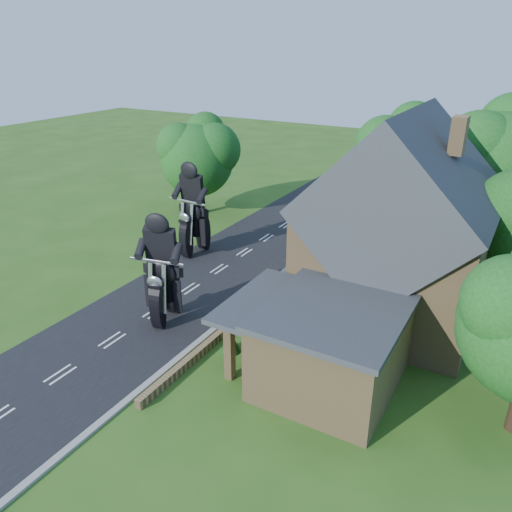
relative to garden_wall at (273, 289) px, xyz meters
The scene contains 17 objects.
ground 6.60m from the garden_wall, 130.70° to the right, with size 120.00×120.00×0.00m, color #284F16.
road 6.60m from the garden_wall, 130.70° to the right, with size 7.00×80.00×0.02m, color black.
kerb 5.04m from the garden_wall, 97.41° to the right, with size 0.30×80.00×0.12m, color gray.
garden_wall is the anchor object (origin of this frame).
house 7.52m from the garden_wall, ahead, with size 9.54×8.64×10.24m.
annex 8.19m from the garden_wall, 46.16° to the right, with size 7.05×5.94×3.44m.
tree_behind_house 16.06m from the garden_wall, 48.43° to the left, with size 7.81×7.20×10.08m.
tree_behind_left 13.88m from the garden_wall, 72.34° to the left, with size 6.94×6.40×9.16m.
tree_far_road 15.13m from the garden_wall, 140.77° to the left, with size 6.08×5.60×7.84m.
shrub_a 6.09m from the garden_wall, 80.54° to the right, with size 0.90×0.90×1.10m, color black.
shrub_b 3.66m from the garden_wall, 74.05° to the right, with size 0.90×0.90×1.10m, color black.
shrub_c 1.46m from the garden_wall, 45.00° to the right, with size 0.90×0.90×1.10m, color black.
shrub_d 4.14m from the garden_wall, 75.96° to the left, with size 0.90×0.90×1.10m, color black.
shrub_e 6.59m from the garden_wall, 81.25° to the left, with size 0.90×0.90×1.10m, color black.
shrub_f 9.06m from the garden_wall, 83.66° to the left, with size 0.90×0.90×1.10m, color black.
motorcycle_lead 6.25m from the garden_wall, 121.05° to the right, with size 0.47×1.84×1.71m, color black, non-canonical shape.
motorcycle_follow 7.38m from the garden_wall, 162.07° to the left, with size 0.50×1.97×1.83m, color black, non-canonical shape.
Camera 1 is at (15.70, -16.79, 13.01)m, focal length 35.00 mm.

